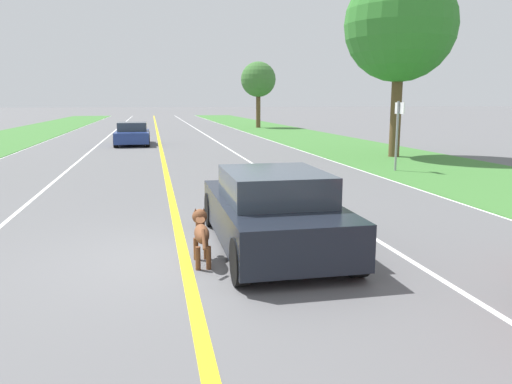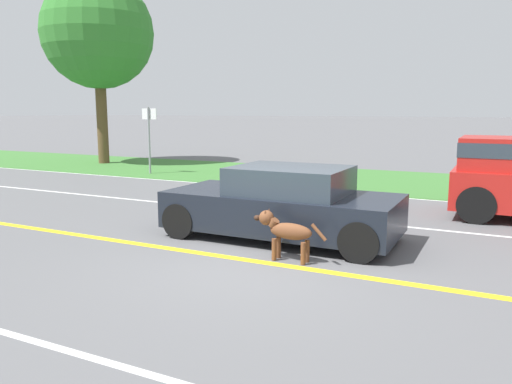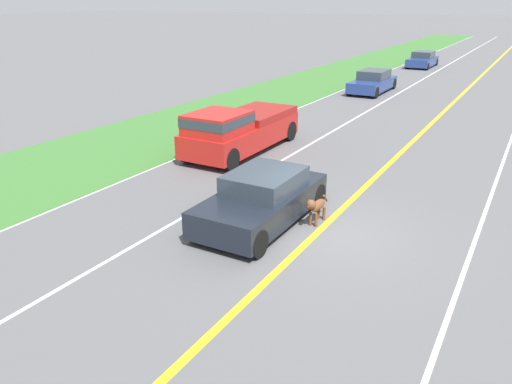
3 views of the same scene
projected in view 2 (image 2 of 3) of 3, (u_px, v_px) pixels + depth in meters
ground_plane at (256, 262)px, 7.88m from camera, size 400.00×400.00×0.00m
centre_divider_line at (256, 261)px, 7.88m from camera, size 0.18×160.00×0.01m
lane_edge_line_right at (367, 195)px, 14.07m from camera, size 0.14×160.00×0.01m
lane_dash_same_dir at (327, 219)px, 10.97m from camera, size 0.10×160.00×0.01m
lane_dash_oncoming at (94, 359)px, 4.79m from camera, size 0.10×160.00×0.01m
grass_verge_right at (389, 181)px, 16.71m from camera, size 6.00×160.00×0.03m
ego_car at (283, 205)px, 9.22m from camera, size 1.91×4.26×1.35m
dog at (285, 230)px, 7.87m from camera, size 0.26×1.25×0.81m
roadside_tree_right_near at (98, 33)px, 21.57m from camera, size 4.81×4.81×8.10m
street_sign at (149, 132)px, 18.50m from camera, size 0.11×0.64×2.49m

